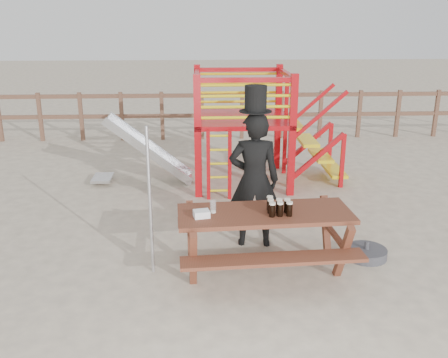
# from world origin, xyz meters

# --- Properties ---
(ground) EXTENTS (60.00, 60.00, 0.00)m
(ground) POSITION_xyz_m (0.00, 0.00, 0.00)
(ground) COLOR beige
(ground) RESTS_ON ground
(back_fence) EXTENTS (15.09, 0.09, 1.20)m
(back_fence) POSITION_xyz_m (0.00, 7.00, 0.74)
(back_fence) COLOR brown
(back_fence) RESTS_ON ground
(playground_fort) EXTENTS (4.71, 1.84, 2.10)m
(playground_fort) POSITION_xyz_m (0.12, 3.58, 1.07)
(playground_fort) COLOR #B10B11
(playground_fort) RESTS_ON ground
(picnic_table) EXTENTS (2.13, 1.53, 0.80)m
(picnic_table) POSITION_xyz_m (0.19, 0.07, 0.50)
(picnic_table) COLOR brown
(picnic_table) RESTS_ON ground
(man_with_hat) EXTENTS (0.70, 0.49, 2.17)m
(man_with_hat) POSITION_xyz_m (0.14, 0.87, 0.97)
(man_with_hat) COLOR black
(man_with_hat) RESTS_ON ground
(metal_pole) EXTENTS (0.04, 0.04, 1.83)m
(metal_pole) POSITION_xyz_m (-1.16, 0.14, 0.91)
(metal_pole) COLOR #B2B2B7
(metal_pole) RESTS_ON ground
(parasol_base) EXTENTS (0.53, 0.53, 0.23)m
(parasol_base) POSITION_xyz_m (1.58, 0.38, 0.06)
(parasol_base) COLOR #3A3A3F
(parasol_base) RESTS_ON ground
(paper_bag) EXTENTS (0.20, 0.17, 0.08)m
(paper_bag) POSITION_xyz_m (-0.56, -0.06, 0.84)
(paper_bag) COLOR white
(paper_bag) RESTS_ON picnic_table
(stout_pints) EXTENTS (0.28, 0.29, 0.17)m
(stout_pints) POSITION_xyz_m (0.34, 0.00, 0.88)
(stout_pints) COLOR black
(stout_pints) RESTS_ON picnic_table
(empty_glasses) EXTENTS (0.07, 0.07, 0.15)m
(empty_glasses) POSITION_xyz_m (-0.42, 0.08, 0.87)
(empty_glasses) COLOR silver
(empty_glasses) RESTS_ON picnic_table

